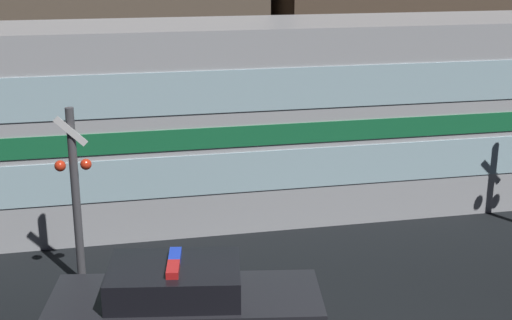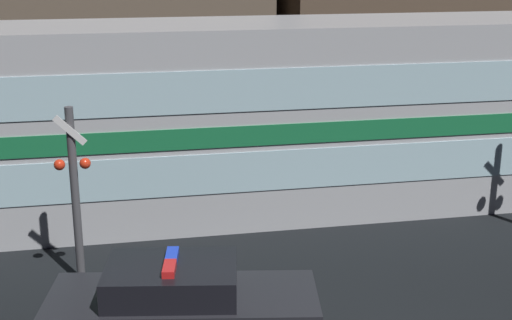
# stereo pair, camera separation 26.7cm
# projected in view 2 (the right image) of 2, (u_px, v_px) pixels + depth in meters

# --- Properties ---
(train) EXTENTS (18.64, 3.20, 4.51)m
(train) POSITION_uv_depth(u_px,v_px,m) (307.00, 116.00, 17.12)
(train) COLOR #B7BABF
(train) RESTS_ON ground_plane
(police_car) EXTENTS (4.75, 2.45, 1.22)m
(police_car) POSITION_uv_depth(u_px,v_px,m) (180.00, 301.00, 11.98)
(police_car) COLOR black
(police_car) RESTS_ON ground_plane
(crossing_signal_far) EXTENTS (0.66, 0.32, 3.42)m
(crossing_signal_far) POSITION_uv_depth(u_px,v_px,m) (75.00, 190.00, 13.10)
(crossing_signal_far) COLOR #4C4C51
(crossing_signal_far) RESTS_ON ground_plane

